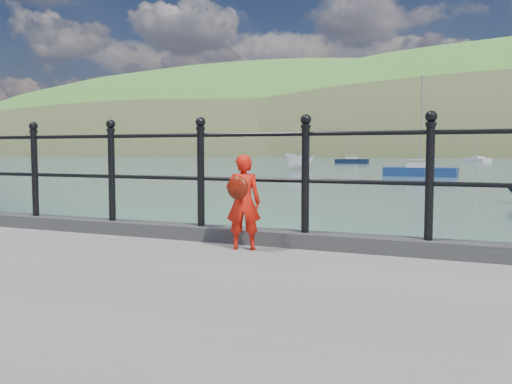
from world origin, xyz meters
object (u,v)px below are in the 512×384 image
at_px(railing, 251,165).
at_px(sailboat_port, 420,172).
at_px(sailboat_deep, 477,160).
at_px(launch_white, 299,162).
at_px(sailboat_left, 352,161).
at_px(child, 243,201).

height_order(railing, sailboat_port, sailboat_port).
bearing_deg(sailboat_port, sailboat_deep, 91.05).
relative_size(launch_white, sailboat_port, 0.56).
relative_size(sailboat_port, sailboat_deep, 0.88).
xyz_separation_m(railing, sailboat_left, (-17.09, 77.98, -1.48)).
relative_size(child, sailboat_left, 0.13).
bearing_deg(child, sailboat_deep, -109.51).
distance_m(sailboat_port, sailboat_deep, 60.51).
relative_size(child, launch_white, 0.21).
xyz_separation_m(sailboat_left, sailboat_port, (14.64, -40.04, -0.00)).
relative_size(child, sailboat_deep, 0.11).
relative_size(launch_white, sailboat_left, 0.61).
distance_m(launch_white, sailboat_port, 16.25).
distance_m(railing, sailboat_left, 79.84).
relative_size(launch_white, sailboat_deep, 0.50).
bearing_deg(launch_white, child, -54.98).
height_order(sailboat_port, sailboat_deep, sailboat_deep).
height_order(launch_white, sailboat_port, sailboat_port).
distance_m(railing, child, 0.52).
bearing_deg(sailboat_port, railing, -82.32).
distance_m(child, sailboat_port, 38.42).
bearing_deg(child, launch_white, -91.16).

